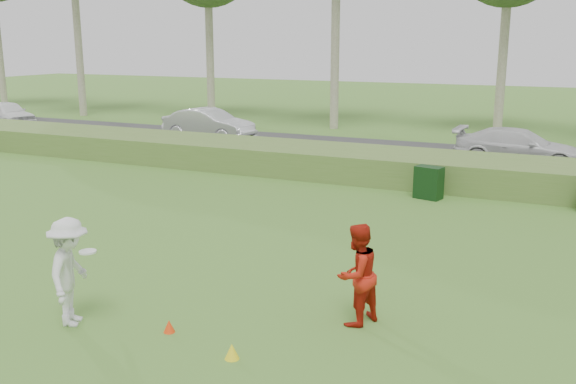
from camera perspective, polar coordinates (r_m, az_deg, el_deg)
The scene contains 11 objects.
ground at distance 11.00m, azimuth -8.82°, elevation -11.06°, with size 120.00×120.00×0.00m, color #3C7025.
reed_strip at distance 21.46m, azimuth 8.88°, elevation 2.30°, with size 80.00×3.00×0.90m, color #4B6F2C.
park_road at distance 26.31m, azimuth 11.81°, elevation 3.29°, with size 80.00×6.00×0.06m, color #2D2D2D.
player_white at distance 10.94m, azimuth -18.81°, elevation -6.73°, with size 1.07×1.32×1.78m.
player_red at distance 10.45m, azimuth 6.14°, elevation -7.30°, with size 0.82×0.64×1.69m, color #B51E0F.
cone_orange at distance 10.54m, azimuth -10.52°, elevation -11.64°, with size 0.18×0.18×0.20m, color #F63B0C.
cone_yellow at distance 9.61m, azimuth -5.01°, elevation -13.93°, with size 0.22×0.22×0.24m, color yellow.
utility_cabinet at distance 19.06m, azimuth 12.40°, elevation 0.83°, with size 0.76×0.47×0.95m, color black.
car_left at distance 37.17m, azimuth -23.66°, elevation 6.41°, with size 1.55×3.85×1.31m, color white.
car_mid at distance 29.43m, azimuth -7.06°, elevation 5.98°, with size 1.51×4.32×1.42m, color silver.
car_right at distance 24.71m, azimuth 19.84°, elevation 3.76°, with size 1.86×4.58×1.33m, color silver.
Camera 1 is at (5.59, -8.32, 4.52)m, focal length 40.00 mm.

